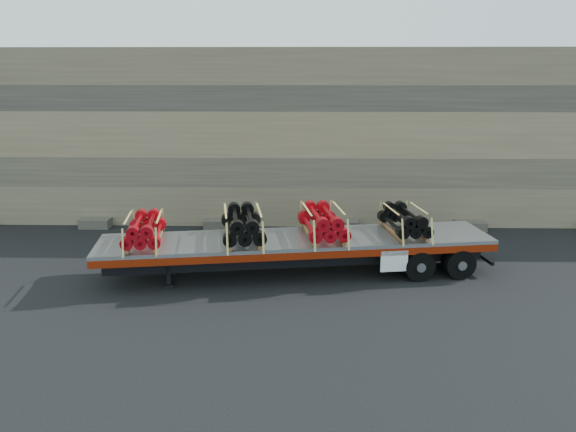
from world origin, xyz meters
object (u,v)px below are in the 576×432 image
(trailer, at_px, (296,256))
(bundle_midrear, at_px, (323,223))
(bundle_rear, at_px, (404,221))
(bundle_midfront, at_px, (243,226))
(bundle_front, at_px, (144,231))

(trailer, xyz_separation_m, bundle_midrear, (0.80, 0.13, 1.03))
(trailer, distance_m, bundle_rear, 3.55)
(trailer, relative_size, bundle_midfront, 4.88)
(bundle_midfront, height_order, bundle_rear, bundle_midfront)
(bundle_midfront, bearing_deg, bundle_front, -180.00)
(bundle_front, relative_size, bundle_rear, 1.00)
(trailer, height_order, bundle_midfront, bundle_midfront)
(trailer, xyz_separation_m, bundle_rear, (3.37, 0.53, 0.99))
(trailer, distance_m, bundle_midfront, 1.94)
(bundle_midfront, bearing_deg, bundle_midrear, -0.00)
(bundle_midrear, bearing_deg, trailer, 180.00)
(trailer, bearing_deg, bundle_midrear, -0.00)
(bundle_midrear, bearing_deg, bundle_front, 180.00)
(bundle_front, relative_size, bundle_midrear, 0.91)
(bundle_midfront, xyz_separation_m, bundle_rear, (4.99, 0.78, -0.05))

